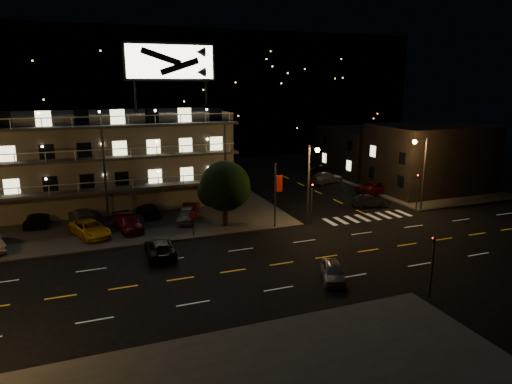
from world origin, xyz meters
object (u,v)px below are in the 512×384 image
object	(u,v)px
lot_car_2	(90,229)
road_car_east	(333,272)
side_car_0	(370,201)
lot_car_4	(186,215)
lot_car_7	(82,215)
tree	(225,188)
road_car_west	(160,248)

from	to	relation	value
lot_car_2	road_car_east	xyz separation A→B (m)	(16.02, -15.87, -0.21)
side_car_0	road_car_east	bearing A→B (deg)	148.51
lot_car_2	lot_car_4	world-z (taller)	lot_car_4
lot_car_4	lot_car_7	world-z (taller)	lot_car_4
lot_car_7	lot_car_4	bearing A→B (deg)	147.35
road_car_east	lot_car_7	bearing A→B (deg)	151.55
lot_car_2	lot_car_7	xyz separation A→B (m)	(-0.68, 4.81, -0.00)
tree	lot_car_4	bearing A→B (deg)	142.14
lot_car_7	side_car_0	world-z (taller)	lot_car_7
lot_car_7	road_car_east	world-z (taller)	lot_car_7
road_car_east	lot_car_2	bearing A→B (deg)	157.90
road_car_east	road_car_west	size ratio (longest dim) A/B	0.79
side_car_0	road_car_east	xyz separation A→B (m)	(-13.84, -15.53, -0.03)
road_car_west	tree	bearing A→B (deg)	-141.31
lot_car_4	road_car_west	xyz separation A→B (m)	(-3.93, -8.05, -0.21)
lot_car_4	road_car_east	size ratio (longest dim) A/B	1.11
road_car_west	side_car_0	bearing A→B (deg)	-163.85
tree	road_car_east	distance (m)	15.35
side_car_0	road_car_west	world-z (taller)	side_car_0
lot_car_2	side_car_0	bearing A→B (deg)	-21.39
lot_car_7	road_car_west	size ratio (longest dim) A/B	1.01
tree	side_car_0	xyz separation A→B (m)	(17.42, 0.97, -3.26)
lot_car_4	side_car_0	bearing A→B (deg)	15.41
lot_car_4	side_car_0	world-z (taller)	lot_car_4
tree	road_car_west	distance (m)	9.65
tree	road_car_west	world-z (taller)	tree
side_car_0	road_car_east	distance (m)	20.80
lot_car_2	road_car_west	distance (m)	8.58
tree	lot_car_7	size ratio (longest dim) A/B	1.32
side_car_0	road_car_west	distance (m)	25.48
road_car_east	road_car_west	xyz separation A→B (m)	(-10.80, 9.06, 0.02)
lot_car_2	lot_car_7	bearing A→B (deg)	77.33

